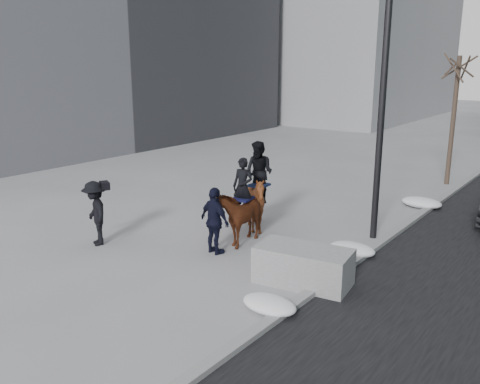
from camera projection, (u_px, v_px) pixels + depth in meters
The scene contains 10 objects.
ground at pixel (211, 259), 12.78m from camera, with size 120.00×120.00×0.00m, color gray.
curb at pixel (448, 194), 18.73m from camera, with size 0.25×90.00×0.12m, color gray.
planter at pixel (303, 266), 11.29m from camera, with size 2.09×1.04×0.83m, color #98989A.
tree_near at pixel (454, 115), 19.88m from camera, with size 1.20×1.20×5.60m, color #3B2C23, non-canonical shape.
mounted_left at pixel (240, 211), 13.84m from camera, with size 1.09×1.90×2.32m.
mounted_right at pixel (257, 196), 14.67m from camera, with size 1.46×1.63×2.63m.
feeder at pixel (215, 221), 12.96m from camera, with size 1.09×0.95×1.75m.
camera_crew at pixel (95, 213), 13.60m from camera, with size 1.31×1.09×1.75m.
lamppost at pixel (387, 55), 13.16m from camera, with size 0.25×1.23×9.09m.
snow_piles at pixel (371, 237), 13.93m from camera, with size 1.34×10.06×0.34m.
Camera 1 is at (7.79, -9.09, 4.85)m, focal length 38.00 mm.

